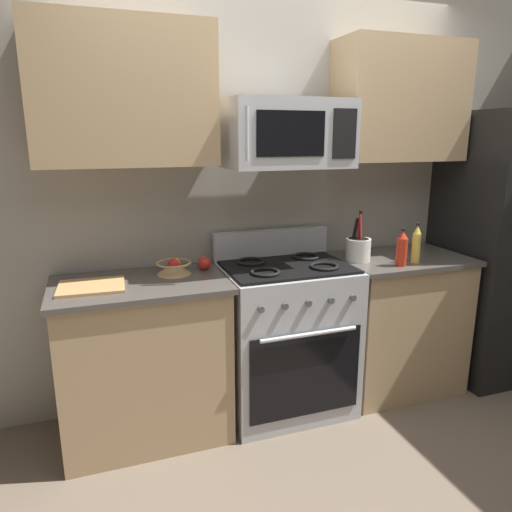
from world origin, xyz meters
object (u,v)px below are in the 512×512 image
Objects in this scene: microwave at (287,134)px; fruit_basket at (174,267)px; refrigerator at (502,247)px; cutting_board at (91,287)px; apple_loose at (204,263)px; utensil_crock at (358,248)px; bottle_oil at (416,244)px; range_oven at (286,336)px; bottle_hot_sauce at (402,249)px.

microwave reaches higher than fruit_basket.
refrigerator is 5.55× the size of cutting_board.
apple_loose is at bearing 168.84° from microwave.
utensil_crock is 1.30× the size of bottle_oil.
range_oven reaches higher than fruit_basket.
bottle_oil is 1.08× the size of bottle_hot_sauce.
bottle_hot_sauce reaches higher than cutting_board.
apple_loose is at bearing 176.30° from refrigerator.
microwave is 3.02× the size of bottle_hot_sauce.
bottle_hot_sauce is (1.76, -0.16, 0.10)m from cutting_board.
utensil_crock is at bearing 178.57° from refrigerator.
utensil_crock is 4.02× the size of apple_loose.
apple_loose is at bearing 165.19° from bottle_hot_sauce.
microwave is 2.10× the size of cutting_board.
microwave is 2.17× the size of utensil_crock.
fruit_basket is 0.18m from apple_loose.
bottle_oil is 0.14m from bottle_hot_sauce.
microwave is 3.47× the size of fruit_basket.
utensil_crock is 1.14m from fruit_basket.
fruit_basket is at bearing 168.19° from bottle_hot_sauce.
apple_loose is (-0.47, 0.09, -0.73)m from microwave.
microwave reaches higher than range_oven.
apple_loose is at bearing 12.84° from cutting_board.
range_oven is at bearing 179.39° from refrigerator.
fruit_basket is at bearing 171.87° from range_oven.
bottle_oil is (-0.82, -0.13, 0.11)m from refrigerator.
utensil_crock is 1.60× the size of fruit_basket.
cutting_board is 1.34× the size of bottle_oil.
fruit_basket is (-0.65, 0.07, -0.73)m from microwave.
bottle_hot_sauce is at bearing -5.11° from cutting_board.
bottle_hot_sauce is at bearing -11.81° from fruit_basket.
refrigerator is at bearing 8.94° from bottle_oil.
fruit_basket reaches higher than cutting_board.
refrigerator is 1.79m from microwave.
bottle_hot_sauce is at bearing -17.32° from microwave.
cutting_board is at bearing -179.84° from refrigerator.
range_oven is 4.76× the size of bottle_hot_sauce.
bottle_oil reaches higher than apple_loose.
cutting_board is 1.44× the size of bottle_hot_sauce.
utensil_crock reaches higher than apple_loose.
refrigerator is 7.97× the size of bottle_hot_sauce.
apple_loose is 0.64m from cutting_board.
apple_loose is (0.18, 0.02, -0.00)m from fruit_basket.
microwave is 0.96m from bottle_hot_sauce.
bottle_oil is at bearing -9.41° from fruit_basket.
refrigerator is 0.97m from bottle_hot_sauce.
refrigerator reaches higher than apple_loose.
refrigerator is at bearing -1.50° from microwave.
bottle_hot_sauce is (0.18, -0.19, 0.03)m from utensil_crock.
bottle_hot_sauce reaches higher than range_oven.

